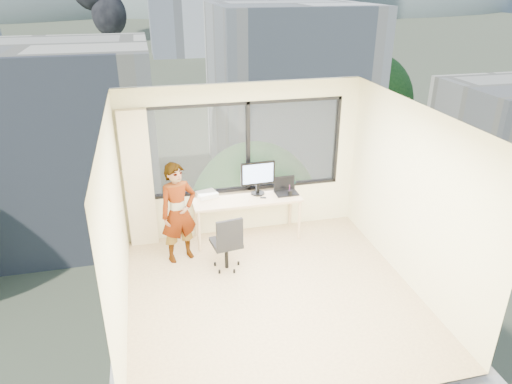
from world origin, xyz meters
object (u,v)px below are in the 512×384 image
object	(u,v)px
desk	(247,218)
handbag	(289,183)
chair	(226,241)
monitor	(258,178)
game_console	(207,194)
person	(179,213)
laptop	(287,187)

from	to	relation	value
desk	handbag	size ratio (longest dim) A/B	7.47
chair	monitor	bearing A→B (deg)	44.73
game_console	handbag	distance (m)	1.44
person	handbag	world-z (taller)	person
desk	person	xyz separation A→B (m)	(-1.16, -0.40, 0.43)
person	desk	bearing A→B (deg)	-0.42
laptop	monitor	bearing A→B (deg)	165.52
desk	laptop	size ratio (longest dim) A/B	4.52
person	monitor	xyz separation A→B (m)	(1.38, 0.52, 0.24)
person	handbag	distance (m)	2.07
person	laptop	world-z (taller)	person
chair	monitor	distance (m)	1.33
game_console	laptop	xyz separation A→B (m)	(1.33, -0.20, 0.08)
monitor	laptop	bearing A→B (deg)	-15.18
person	monitor	world-z (taller)	person
desk	handbag	bearing A→B (deg)	16.72
chair	person	world-z (taller)	person
desk	game_console	xyz separation A→B (m)	(-0.64, 0.21, 0.41)
handbag	monitor	bearing A→B (deg)	-161.13
chair	handbag	distance (m)	1.74
laptop	handbag	distance (m)	0.26
desk	game_console	size ratio (longest dim) A/B	5.66
desk	laptop	world-z (taller)	laptop
game_console	laptop	distance (m)	1.35
chair	person	distance (m)	0.86
handbag	game_console	bearing A→B (deg)	-171.93
monitor	chair	bearing A→B (deg)	-129.39
person	monitor	size ratio (longest dim) A/B	2.76
handbag	desk	bearing A→B (deg)	-156.48
chair	game_console	world-z (taller)	chair
handbag	laptop	bearing A→B (deg)	-108.13
chair	laptop	xyz separation A→B (m)	(1.20, 0.85, 0.40)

